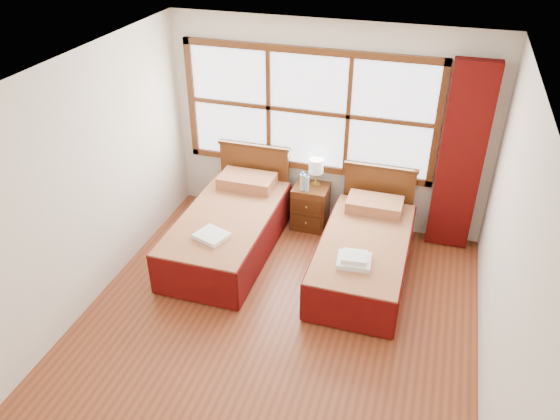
% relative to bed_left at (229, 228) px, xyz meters
% --- Properties ---
extents(floor, '(4.50, 4.50, 0.00)m').
position_rel_bed_left_xyz_m(floor, '(0.94, -1.20, -0.31)').
color(floor, brown).
rests_on(floor, ground).
extents(ceiling, '(4.50, 4.50, 0.00)m').
position_rel_bed_left_xyz_m(ceiling, '(0.94, -1.20, 2.29)').
color(ceiling, white).
rests_on(ceiling, wall_back).
extents(wall_back, '(4.00, 0.00, 4.00)m').
position_rel_bed_left_xyz_m(wall_back, '(0.94, 1.05, 0.99)').
color(wall_back, silver).
rests_on(wall_back, floor).
extents(wall_left, '(0.00, 4.50, 4.50)m').
position_rel_bed_left_xyz_m(wall_left, '(-1.06, -1.20, 0.99)').
color(wall_left, silver).
rests_on(wall_left, floor).
extents(wall_right, '(0.00, 4.50, 4.50)m').
position_rel_bed_left_xyz_m(wall_right, '(2.94, -1.20, 0.99)').
color(wall_right, silver).
rests_on(wall_right, floor).
extents(window, '(3.16, 0.06, 1.56)m').
position_rel_bed_left_xyz_m(window, '(0.69, 1.01, 1.19)').
color(window, white).
rests_on(window, wall_back).
extents(curtain, '(0.50, 0.16, 2.30)m').
position_rel_bed_left_xyz_m(curtain, '(2.54, 0.91, 0.86)').
color(curtain, '#580A08').
rests_on(curtain, wall_back).
extents(bed_left, '(1.03, 2.05, 1.00)m').
position_rel_bed_left_xyz_m(bed_left, '(0.00, 0.00, 0.00)').
color(bed_left, '#42220D').
rests_on(bed_left, floor).
extents(bed_right, '(0.97, 1.99, 0.94)m').
position_rel_bed_left_xyz_m(bed_right, '(1.65, 0.00, -0.02)').
color(bed_right, '#42220D').
rests_on(bed_right, floor).
extents(nightstand, '(0.44, 0.43, 0.58)m').
position_rel_bed_left_xyz_m(nightstand, '(0.81, 0.80, -0.01)').
color(nightstand, '#562C12').
rests_on(nightstand, floor).
extents(towels_left, '(0.41, 0.38, 0.05)m').
position_rel_bed_left_xyz_m(towels_left, '(0.03, -0.56, 0.25)').
color(towels_left, white).
rests_on(towels_left, bed_left).
extents(towels_right, '(0.38, 0.34, 0.10)m').
position_rel_bed_left_xyz_m(towels_right, '(1.61, -0.51, 0.24)').
color(towels_right, white).
rests_on(towels_right, bed_right).
extents(lamp, '(0.18, 0.18, 0.36)m').
position_rel_bed_left_xyz_m(lamp, '(0.85, 0.88, 0.53)').
color(lamp, gold).
rests_on(lamp, nightstand).
extents(bottle_near, '(0.07, 0.07, 0.25)m').
position_rel_bed_left_xyz_m(bottle_near, '(0.72, 0.70, 0.39)').
color(bottle_near, '#A3C1D1').
rests_on(bottle_near, nightstand).
extents(bottle_far, '(0.06, 0.06, 0.22)m').
position_rel_bed_left_xyz_m(bottle_far, '(0.78, 0.69, 0.38)').
color(bottle_far, '#A3C1D1').
rests_on(bottle_far, nightstand).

